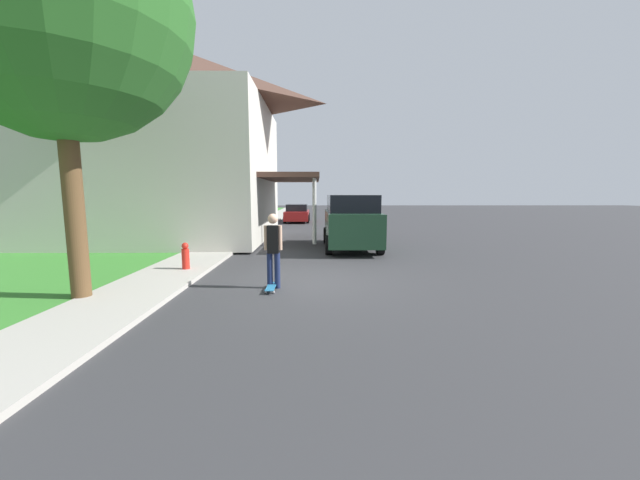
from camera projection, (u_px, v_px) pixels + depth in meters
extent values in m
plane|color=#333335|center=(306.00, 280.00, 8.86)|extent=(120.00, 120.00, 0.00)
cube|color=#387F2D|center=(117.00, 245.00, 14.72)|extent=(10.00, 80.00, 0.08)
cube|color=#ADA89E|center=(223.00, 245.00, 14.77)|extent=(1.80, 80.00, 0.10)
cube|color=beige|center=(152.00, 172.00, 16.41)|extent=(10.58, 8.62, 6.11)
pyramid|color=#4C3328|center=(146.00, 70.00, 15.84)|extent=(11.38, 9.42, 2.81)
cube|color=#4C3328|center=(291.00, 178.00, 16.51)|extent=(2.60, 6.03, 0.20)
cylinder|color=silver|center=(314.00, 211.00, 14.57)|extent=(0.16, 0.16, 2.70)
cylinder|color=brown|center=(73.00, 194.00, 6.89)|extent=(0.36, 0.36, 4.12)
sphere|color=#286023|center=(56.00, 6.00, 6.46)|extent=(4.81, 4.81, 4.81)
cube|color=#193823|center=(351.00, 226.00, 13.97)|extent=(1.91, 4.71, 1.17)
cube|color=black|center=(351.00, 203.00, 13.97)|extent=(1.75, 3.67, 0.63)
cylinder|color=black|center=(326.00, 235.00, 15.48)|extent=(0.24, 0.70, 0.70)
cylinder|color=black|center=(368.00, 235.00, 15.50)|extent=(0.24, 0.70, 0.70)
cylinder|color=black|center=(329.00, 245.00, 12.58)|extent=(0.24, 0.70, 0.70)
cylinder|color=black|center=(380.00, 245.00, 12.60)|extent=(0.24, 0.70, 0.70)
cube|color=maroon|center=(297.00, 215.00, 27.52)|extent=(1.76, 4.41, 0.67)
cube|color=black|center=(297.00, 208.00, 27.34)|extent=(1.55, 2.29, 0.51)
cylinder|color=black|center=(288.00, 217.00, 28.85)|extent=(0.20, 0.63, 0.63)
cylinder|color=black|center=(309.00, 217.00, 28.87)|extent=(0.20, 0.63, 0.63)
cylinder|color=black|center=(285.00, 219.00, 26.23)|extent=(0.20, 0.63, 0.63)
cylinder|color=black|center=(308.00, 219.00, 26.25)|extent=(0.20, 0.63, 0.63)
cylinder|color=#192347|center=(270.00, 271.00, 8.09)|extent=(0.13, 0.13, 0.81)
cylinder|color=#192347|center=(277.00, 271.00, 8.10)|extent=(0.13, 0.13, 0.81)
cube|color=black|center=(273.00, 239.00, 8.00)|extent=(0.25, 0.20, 0.62)
sphere|color=tan|center=(273.00, 219.00, 7.94)|extent=(0.22, 0.22, 0.22)
cylinder|color=tan|center=(266.00, 238.00, 8.00)|extent=(0.09, 0.09, 0.55)
cylinder|color=tan|center=(280.00, 238.00, 8.00)|extent=(0.09, 0.09, 0.55)
cube|color=#236B99|center=(271.00, 286.00, 7.93)|extent=(0.19, 0.78, 0.02)
cylinder|color=silver|center=(269.00, 286.00, 8.18)|extent=(0.03, 0.06, 0.06)
cylinder|color=silver|center=(276.00, 286.00, 8.18)|extent=(0.03, 0.06, 0.06)
cylinder|color=silver|center=(266.00, 292.00, 7.70)|extent=(0.03, 0.06, 0.06)
cylinder|color=silver|center=(274.00, 292.00, 7.70)|extent=(0.03, 0.06, 0.06)
cylinder|color=red|center=(186.00, 259.00, 9.72)|extent=(0.20, 0.20, 0.55)
sphere|color=red|center=(185.00, 246.00, 9.68)|extent=(0.18, 0.18, 0.18)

